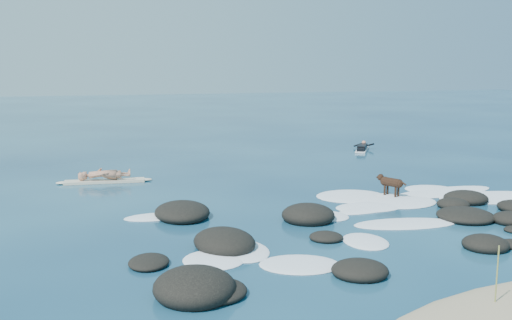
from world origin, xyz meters
name	(u,v)px	position (x,y,z in m)	size (l,w,h in m)	color
ground	(356,209)	(0.00, 0.00, 0.00)	(160.00, 160.00, 0.00)	#0A2642
reef_rocks	(353,226)	(-1.23, -1.97, 0.12)	(14.05, 7.26, 0.65)	black
breaking_foam	(400,209)	(1.12, -0.48, 0.01)	(13.33, 7.11, 0.12)	white
standing_surfer_rig	(104,162)	(-6.32, 6.42, 0.74)	(3.29, 0.94, 1.87)	beige
paddling_surfer_rig	(362,148)	(6.33, 10.34, 0.14)	(1.72, 2.08, 0.40)	white
dog	(390,182)	(1.72, 0.94, 0.48)	(0.55, 1.08, 0.72)	black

